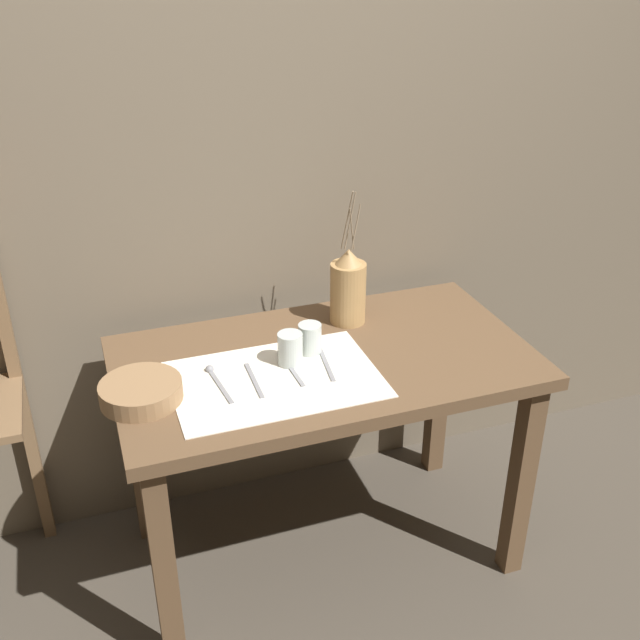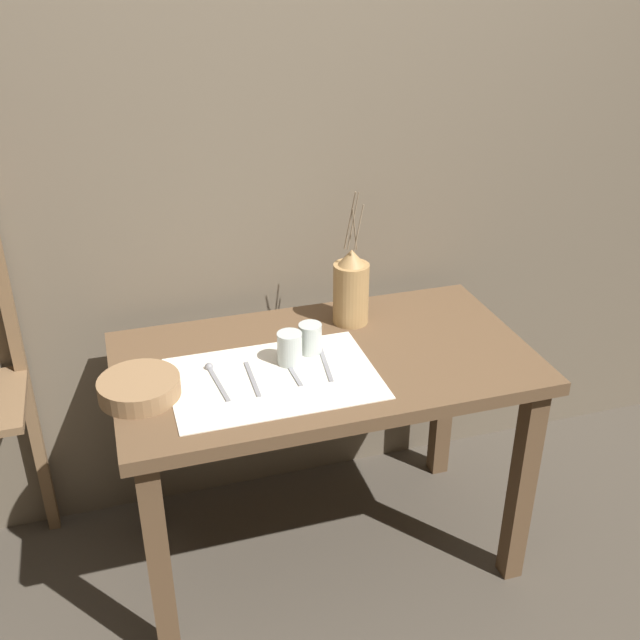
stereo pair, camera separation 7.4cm
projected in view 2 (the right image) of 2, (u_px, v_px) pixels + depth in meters
The scene contains 12 objects.
ground_plane at pixel (324, 548), 2.49m from camera, with size 12.00×12.00×0.00m, color #473F35.
stone_wall_back at pixel (282, 158), 2.30m from camera, with size 7.00×0.06×2.40m.
wooden_table at pixel (324, 389), 2.19m from camera, with size 1.19×0.66×0.74m.
linen_cloth at pixel (274, 378), 2.04m from camera, with size 0.56×0.38×0.00m.
pitcher_with_flowers at pixel (351, 289), 2.28m from camera, with size 0.11×0.11×0.43m.
wooden_bowl at pixel (139, 388), 1.95m from camera, with size 0.21×0.21×0.05m.
glass_tumbler_near at pixel (290, 348), 2.09m from camera, with size 0.07×0.07×0.09m.
glass_tumbler_far at pixel (310, 338), 2.14m from camera, with size 0.07×0.07×0.09m.
spoon_outer at pixel (213, 373), 2.05m from camera, with size 0.04×0.19×0.02m.
fork_outer at pixel (252, 379), 2.03m from camera, with size 0.01×0.18×0.00m.
spoon_inner at pixel (285, 359), 2.12m from camera, with size 0.03×0.19×0.02m.
fork_inner at pixel (326, 364), 2.09m from camera, with size 0.04×0.18×0.00m.
Camera 2 is at (-0.55, -1.76, 1.83)m, focal length 42.00 mm.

